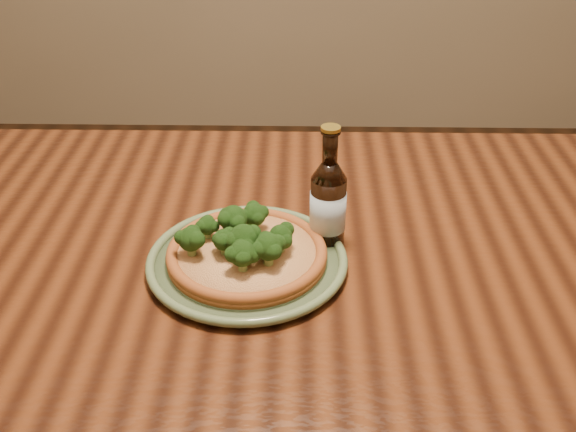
{
  "coord_description": "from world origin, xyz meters",
  "views": [
    {
      "loc": [
        0.01,
        -0.74,
        1.34
      ],
      "look_at": [
        -0.01,
        0.1,
        0.82
      ],
      "focal_mm": 42.0,
      "sensor_mm": 36.0,
      "label": 1
    }
  ],
  "objects_px": {
    "plate": "(247,261)",
    "beer_bottle": "(328,203)",
    "table": "(292,304)",
    "pizza": "(246,250)"
  },
  "relations": [
    {
      "from": "plate",
      "to": "beer_bottle",
      "type": "height_order",
      "value": "beer_bottle"
    },
    {
      "from": "table",
      "to": "pizza",
      "type": "xyz_separation_m",
      "value": [
        -0.07,
        -0.03,
        0.12
      ]
    },
    {
      "from": "pizza",
      "to": "beer_bottle",
      "type": "bearing_deg",
      "value": 27.06
    },
    {
      "from": "pizza",
      "to": "beer_bottle",
      "type": "distance_m",
      "value": 0.14
    },
    {
      "from": "table",
      "to": "beer_bottle",
      "type": "bearing_deg",
      "value": 31.95
    },
    {
      "from": "table",
      "to": "plate",
      "type": "height_order",
      "value": "plate"
    },
    {
      "from": "plate",
      "to": "pizza",
      "type": "bearing_deg",
      "value": 179.02
    },
    {
      "from": "table",
      "to": "pizza",
      "type": "distance_m",
      "value": 0.14
    },
    {
      "from": "table",
      "to": "plate",
      "type": "distance_m",
      "value": 0.13
    },
    {
      "from": "plate",
      "to": "beer_bottle",
      "type": "relative_size",
      "value": 1.49
    }
  ]
}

